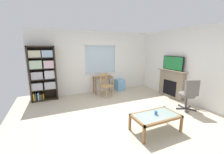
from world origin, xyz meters
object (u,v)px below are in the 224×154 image
at_px(plastic_drawer_unit, 120,85).
at_px(sippy_cup, 156,113).
at_px(tv, 173,63).
at_px(wooden_chair, 106,85).
at_px(desk_under_window, 103,80).
at_px(fireplace, 171,84).
at_px(coffee_table, 156,117).
at_px(bookshelf, 43,73).
at_px(office_chair, 189,93).

relative_size(plastic_drawer_unit, sippy_cup, 5.56).
bearing_deg(tv, sippy_cup, -142.79).
height_order(wooden_chair, tv, tv).
height_order(desk_under_window, tv, tv).
xyz_separation_m(wooden_chair, fireplace, (2.33, -1.07, 0.08)).
bearing_deg(plastic_drawer_unit, coffee_table, -102.61).
bearing_deg(sippy_cup, coffee_table, -133.60).
xyz_separation_m(desk_under_window, sippy_cup, (0.12, -3.20, -0.12)).
relative_size(bookshelf, sippy_cup, 22.02).
bearing_deg(plastic_drawer_unit, tv, -49.28).
height_order(tv, office_chair, tv).
distance_m(bookshelf, tv, 4.84).
xyz_separation_m(fireplace, tv, (-0.02, 0.00, 0.80)).
relative_size(wooden_chair, plastic_drawer_unit, 1.80).
xyz_separation_m(office_chair, sippy_cup, (-1.66, -0.47, -0.11)).
height_order(wooden_chair, coffee_table, wooden_chair).
bearing_deg(wooden_chair, tv, -24.84).
bearing_deg(fireplace, office_chair, -113.01).
relative_size(desk_under_window, plastic_drawer_unit, 1.65).
height_order(wooden_chair, office_chair, office_chair).
distance_m(desk_under_window, tv, 2.86).
height_order(plastic_drawer_unit, fireplace, fireplace).
distance_m(desk_under_window, fireplace, 2.76).
xyz_separation_m(fireplace, office_chair, (-0.49, -1.15, 0.01)).
bearing_deg(office_chair, plastic_drawer_unit, 108.68).
bearing_deg(desk_under_window, plastic_drawer_unit, 3.43).
relative_size(wooden_chair, fireplace, 0.73).
xyz_separation_m(desk_under_window, plastic_drawer_unit, (0.84, 0.05, -0.32)).
bearing_deg(coffee_table, wooden_chair, 93.65).
relative_size(desk_under_window, tv, 0.88).
distance_m(plastic_drawer_unit, sippy_cup, 3.33).
bearing_deg(fireplace, tv, 180.00).
xyz_separation_m(bookshelf, fireplace, (4.54, -1.69, -0.49)).
xyz_separation_m(plastic_drawer_unit, sippy_cup, (-0.72, -3.25, 0.20)).
bearing_deg(desk_under_window, tv, -35.27).
distance_m(bookshelf, coffee_table, 4.15).
height_order(wooden_chair, fireplace, fireplace).
height_order(plastic_drawer_unit, office_chair, office_chair).
height_order(wooden_chair, sippy_cup, wooden_chair).
bearing_deg(office_chair, wooden_chair, 129.76).
height_order(office_chair, sippy_cup, office_chair).
height_order(wooden_chair, plastic_drawer_unit, wooden_chair).
bearing_deg(fireplace, desk_under_window, 144.95).
relative_size(wooden_chair, coffee_table, 0.83).
distance_m(tv, office_chair, 1.47).
relative_size(desk_under_window, coffee_table, 0.76).
bearing_deg(plastic_drawer_unit, wooden_chair, -147.88).
distance_m(bookshelf, fireplace, 4.87).
height_order(bookshelf, plastic_drawer_unit, bookshelf).
bearing_deg(coffee_table, tv, 37.28).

